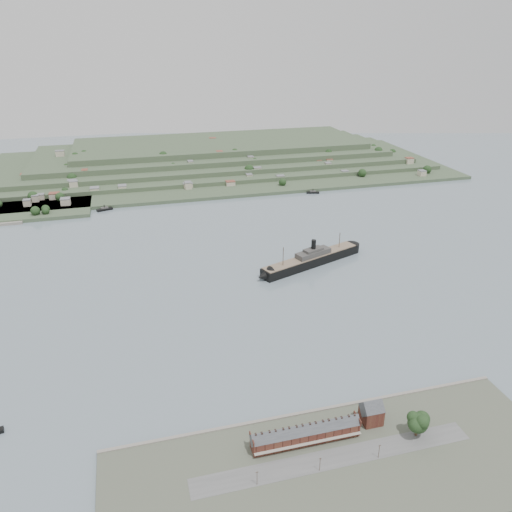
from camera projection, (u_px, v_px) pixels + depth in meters
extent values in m
plane|color=slate|center=(244.00, 288.00, 398.77)|extent=(1400.00, 1400.00, 0.00)
cube|color=#4C5142|center=(340.00, 469.00, 232.96)|extent=(220.00, 80.00, 2.00)
cube|color=gray|center=(311.00, 413.00, 267.15)|extent=(220.00, 2.00, 2.60)
cube|color=#595959|center=(335.00, 458.00, 237.81)|extent=(140.00, 12.00, 0.10)
cube|color=#4C221B|center=(306.00, 436.00, 246.35)|extent=(55.00, 8.00, 7.00)
cube|color=#3B3D43|center=(306.00, 430.00, 244.90)|extent=(55.60, 8.15, 8.15)
cube|color=#A39E90|center=(309.00, 443.00, 242.33)|extent=(55.00, 1.60, 0.25)
cube|color=#4C221B|center=(252.00, 439.00, 238.01)|extent=(0.50, 8.40, 3.00)
cube|color=#4C221B|center=(357.00, 418.00, 250.97)|extent=(0.50, 8.40, 3.00)
cube|color=black|center=(263.00, 435.00, 238.73)|extent=(0.90, 1.40, 3.20)
cube|color=black|center=(274.00, 433.00, 240.02)|extent=(0.90, 1.40, 3.20)
cube|color=black|center=(301.00, 427.00, 243.26)|extent=(0.90, 1.40, 3.20)
cube|color=black|center=(311.00, 425.00, 244.56)|extent=(0.90, 1.40, 3.20)
cube|color=black|center=(337.00, 420.00, 247.80)|extent=(0.90, 1.40, 3.20)
cube|color=black|center=(348.00, 418.00, 249.09)|extent=(0.90, 1.40, 3.20)
cube|color=#4C221B|center=(371.00, 415.00, 258.29)|extent=(10.00, 10.00, 9.00)
cube|color=#3B3D43|center=(372.00, 408.00, 256.43)|extent=(10.40, 10.18, 10.18)
cube|color=#384A31|center=(185.00, 173.00, 714.66)|extent=(760.00, 260.00, 4.00)
cube|color=#384A31|center=(196.00, 165.00, 739.51)|extent=(680.00, 220.00, 5.00)
cube|color=#384A31|center=(204.00, 158.00, 753.97)|extent=(600.00, 200.00, 6.00)
cube|color=#384A31|center=(212.00, 151.00, 768.01)|extent=(520.00, 180.00, 7.00)
cube|color=#384A31|center=(219.00, 144.00, 781.65)|extent=(440.00, 160.00, 8.00)
cube|color=#384A31|center=(23.00, 209.00, 570.78)|extent=(150.00, 90.00, 4.00)
cube|color=gray|center=(12.00, 222.00, 532.90)|extent=(22.00, 14.00, 2.80)
cube|color=black|center=(311.00, 261.00, 436.96)|extent=(99.30, 48.40, 7.86)
cone|color=black|center=(265.00, 276.00, 410.08)|extent=(17.38, 17.38, 13.48)
cylinder|color=black|center=(352.00, 247.00, 463.84)|extent=(13.48, 13.48, 7.86)
cube|color=#7A6751|center=(311.00, 256.00, 435.20)|extent=(96.80, 46.56, 0.67)
cube|color=#403E3B|center=(313.00, 253.00, 435.37)|extent=(35.09, 21.39, 4.49)
cube|color=#403E3B|center=(313.00, 250.00, 434.12)|extent=(19.59, 13.72, 2.81)
cylinder|color=black|center=(314.00, 245.00, 432.36)|extent=(4.04, 4.04, 10.11)
cylinder|color=#402E1D|center=(283.00, 257.00, 415.36)|extent=(0.56, 0.56, 17.97)
cylinder|color=#402E1D|center=(339.00, 241.00, 450.47)|extent=(0.56, 0.56, 15.72)
cube|color=black|center=(105.00, 209.00, 570.38)|extent=(18.54, 9.99, 2.38)
cube|color=#403E3B|center=(104.00, 208.00, 569.64)|extent=(8.85, 6.16, 1.79)
cylinder|color=black|center=(104.00, 206.00, 568.82)|extent=(0.99, 0.99, 3.48)
cube|color=black|center=(313.00, 193.00, 630.30)|extent=(16.30, 8.01, 2.10)
cube|color=#403E3B|center=(313.00, 191.00, 629.65)|extent=(7.70, 5.09, 1.57)
cylinder|color=black|center=(313.00, 190.00, 628.93)|extent=(0.87, 0.87, 3.06)
cylinder|color=#402E1D|center=(417.00, 431.00, 250.11)|extent=(1.36, 1.36, 5.67)
sphere|color=black|center=(418.00, 423.00, 248.00)|extent=(10.20, 10.20, 10.20)
sphere|color=black|center=(422.00, 419.00, 249.20)|extent=(7.93, 7.93, 7.93)
sphere|color=black|center=(416.00, 425.00, 245.74)|extent=(7.25, 7.25, 7.25)
sphere|color=black|center=(422.00, 422.00, 244.77)|extent=(6.80, 6.80, 6.80)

